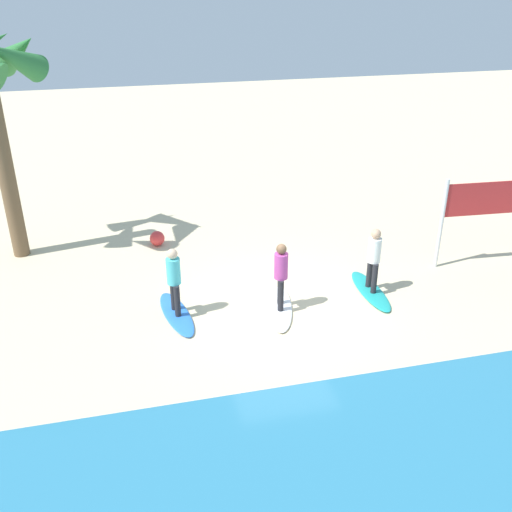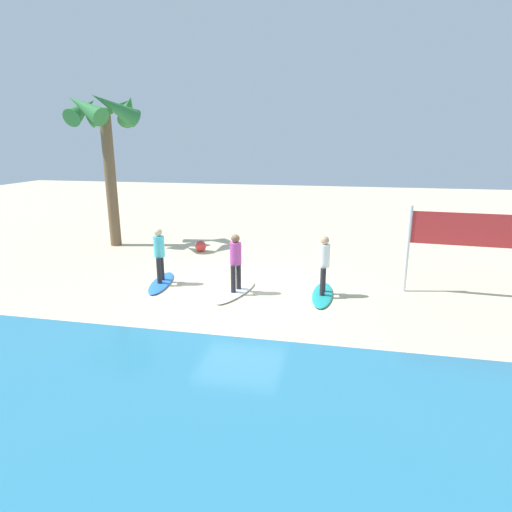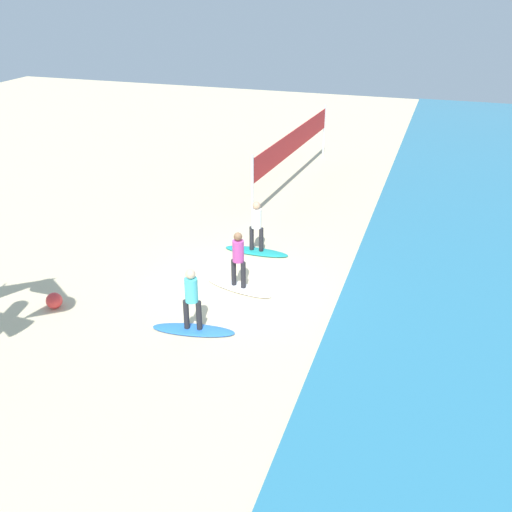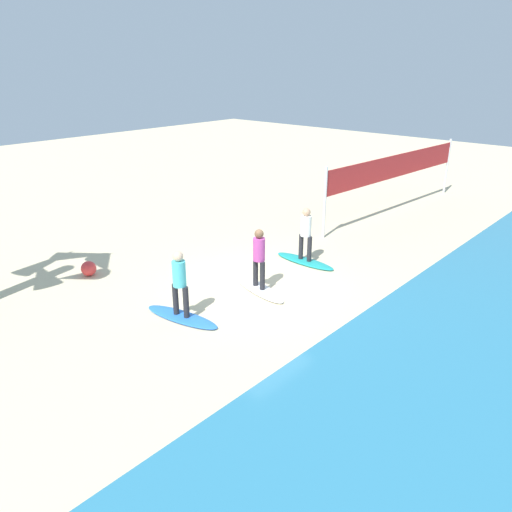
{
  "view_description": "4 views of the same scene",
  "coord_description": "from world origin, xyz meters",
  "px_view_note": "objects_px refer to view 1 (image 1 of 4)",
  "views": [
    {
      "loc": [
        3.41,
        11.55,
        7.34
      ],
      "look_at": [
        0.51,
        -0.44,
        1.18
      ],
      "focal_mm": 40.84,
      "sensor_mm": 36.0,
      "label": 1
    },
    {
      "loc": [
        -2.78,
        11.24,
        4.22
      ],
      "look_at": [
        -0.45,
        -0.12,
        1.05
      ],
      "focal_mm": 29.74,
      "sensor_mm": 36.0,
      "label": 2
    },
    {
      "loc": [
        13.85,
        5.23,
        8.08
      ],
      "look_at": [
        0.33,
        0.79,
        1.24
      ],
      "focal_mm": 41.43,
      "sensor_mm": 36.0,
      "label": 3
    },
    {
      "loc": [
        9.22,
        8.26,
        5.79
      ],
      "look_at": [
        0.53,
        0.5,
        1.21
      ],
      "focal_mm": 35.0,
      "sensor_mm": 36.0,
      "label": 4
    }
  ],
  "objects_px": {
    "surfer_teal": "(374,255)",
    "surfboard_blue": "(176,314)",
    "surfer_blue": "(174,277)",
    "beach_ball": "(157,238)",
    "surfer_white": "(281,271)",
    "surfboard_teal": "(370,291)",
    "surfboard_white": "(280,308)"
  },
  "relations": [
    {
      "from": "surfer_white",
      "to": "surfer_blue",
      "type": "relative_size",
      "value": 1.0
    },
    {
      "from": "surfer_teal",
      "to": "surfboard_blue",
      "type": "bearing_deg",
      "value": -0.74
    },
    {
      "from": "surfboard_blue",
      "to": "beach_ball",
      "type": "distance_m",
      "value": 3.98
    },
    {
      "from": "surfer_teal",
      "to": "surfboard_teal",
      "type": "bearing_deg",
      "value": -90.0
    },
    {
      "from": "surfboard_teal",
      "to": "surfboard_white",
      "type": "height_order",
      "value": "same"
    },
    {
      "from": "surfboard_blue",
      "to": "surfer_white",
      "type": "bearing_deg",
      "value": 72.78
    },
    {
      "from": "surfboard_white",
      "to": "surfboard_blue",
      "type": "relative_size",
      "value": 1.0
    },
    {
      "from": "surfer_teal",
      "to": "surfer_blue",
      "type": "distance_m",
      "value": 4.86
    },
    {
      "from": "surfboard_white",
      "to": "surfboard_teal",
      "type": "bearing_deg",
      "value": 110.29
    },
    {
      "from": "surfer_white",
      "to": "surfer_teal",
      "type": "bearing_deg",
      "value": -173.73
    },
    {
      "from": "surfer_white",
      "to": "beach_ball",
      "type": "xyz_separation_m",
      "value": [
        2.52,
        -4.31,
        -0.82
      ]
    },
    {
      "from": "surfer_teal",
      "to": "surfboard_blue",
      "type": "distance_m",
      "value": 4.96
    },
    {
      "from": "surfer_teal",
      "to": "surfboard_white",
      "type": "xyz_separation_m",
      "value": [
        2.43,
        0.27,
        -0.99
      ]
    },
    {
      "from": "surfboard_teal",
      "to": "surfer_white",
      "type": "height_order",
      "value": "surfer_white"
    },
    {
      "from": "surfboard_blue",
      "to": "surfer_blue",
      "type": "bearing_deg",
      "value": -0.0
    },
    {
      "from": "beach_ball",
      "to": "surfer_blue",
      "type": "bearing_deg",
      "value": 91.31
    },
    {
      "from": "surfboard_white",
      "to": "beach_ball",
      "type": "bearing_deg",
      "value": -135.62
    },
    {
      "from": "surfer_teal",
      "to": "surfer_blue",
      "type": "bearing_deg",
      "value": -0.74
    },
    {
      "from": "surfboard_white",
      "to": "surfboard_blue",
      "type": "height_order",
      "value": "same"
    },
    {
      "from": "surfboard_teal",
      "to": "surfer_teal",
      "type": "relative_size",
      "value": 1.28
    },
    {
      "from": "surfer_white",
      "to": "beach_ball",
      "type": "distance_m",
      "value": 5.06
    },
    {
      "from": "surfboard_teal",
      "to": "surfboard_blue",
      "type": "distance_m",
      "value": 4.86
    },
    {
      "from": "surfer_teal",
      "to": "surfer_blue",
      "type": "xyz_separation_m",
      "value": [
        4.86,
        -0.06,
        0.0
      ]
    },
    {
      "from": "surfer_white",
      "to": "beach_ball",
      "type": "bearing_deg",
      "value": -59.65
    },
    {
      "from": "surfboard_teal",
      "to": "surfboard_blue",
      "type": "bearing_deg",
      "value": -90.06
    },
    {
      "from": "surfer_teal",
      "to": "surfboard_blue",
      "type": "xyz_separation_m",
      "value": [
        4.86,
        -0.06,
        -0.99
      ]
    },
    {
      "from": "surfboard_white",
      "to": "surfer_white",
      "type": "height_order",
      "value": "surfer_white"
    },
    {
      "from": "surfer_teal",
      "to": "surfer_white",
      "type": "xyz_separation_m",
      "value": [
        2.43,
        0.27,
        0.0
      ]
    },
    {
      "from": "surfer_teal",
      "to": "beach_ball",
      "type": "height_order",
      "value": "surfer_teal"
    },
    {
      "from": "surfboard_blue",
      "to": "beach_ball",
      "type": "xyz_separation_m",
      "value": [
        0.09,
        -3.98,
        0.17
      ]
    },
    {
      "from": "surfboard_blue",
      "to": "surfer_blue",
      "type": "height_order",
      "value": "surfer_blue"
    },
    {
      "from": "surfboard_teal",
      "to": "beach_ball",
      "type": "xyz_separation_m",
      "value": [
        4.95,
        -4.04,
        0.17
      ]
    }
  ]
}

